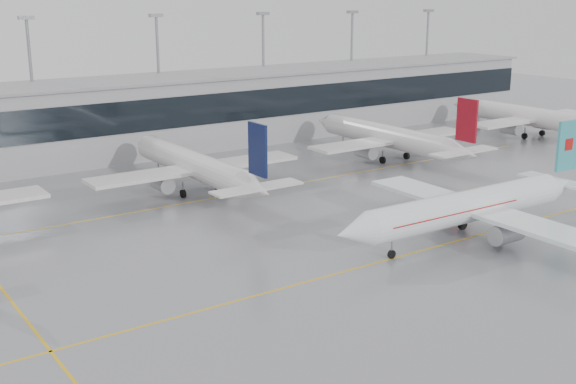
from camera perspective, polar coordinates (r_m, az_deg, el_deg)
ground at (r=71.26m, az=5.53°, el=-5.99°), size 320.00×320.00×0.00m
taxi_line_main at (r=71.26m, az=5.53°, el=-5.99°), size 120.00×0.25×0.01m
taxi_line_north at (r=94.88m, az=-6.20°, el=-0.54°), size 120.00×0.25×0.01m
taxi_line_cross at (r=71.57m, az=-21.79°, el=-6.98°), size 0.25×60.00×0.01m
terminal at (r=122.05m, az=-13.56°, el=5.58°), size 180.00×15.00×12.00m
terminal_glass at (r=114.89m, az=-12.21°, el=5.83°), size 180.00×0.20×5.00m
terminal_roof at (r=121.20m, az=-13.74°, el=8.47°), size 182.00×16.00×0.40m
light_masts at (r=126.66m, az=-14.78°, el=9.20°), size 156.40×1.00×22.60m
air_canada_jet at (r=81.01m, az=14.51°, el=-1.04°), size 36.65×29.33×11.56m
parked_jet_c at (r=97.11m, az=-7.31°, el=2.06°), size 29.64×36.96×11.72m
parked_jet_d at (r=116.97m, az=8.09°, el=4.30°), size 29.64×36.96×11.72m
parked_jet_e at (r=142.77m, az=18.55°, el=5.65°), size 29.64×36.96×11.72m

